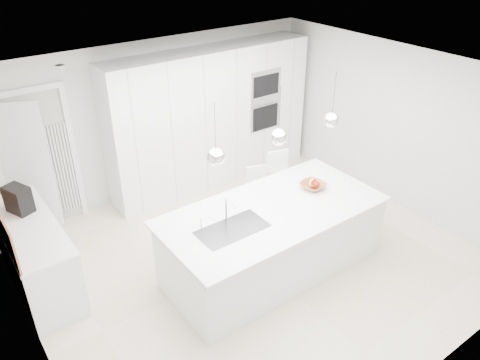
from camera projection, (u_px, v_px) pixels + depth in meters
floor at (253, 259)px, 6.37m from camera, size 5.50×5.50×0.00m
wall_back at (159, 118)px, 7.51m from camera, size 5.50×0.00×5.50m
wall_left at (21, 265)px, 4.34m from camera, size 0.00×5.00×5.00m
ceiling at (256, 80)px, 5.14m from camera, size 5.50×5.50×0.00m
tall_cabinets at (211, 118)px, 7.76m from camera, size 3.60×0.60×2.30m
oven_stack at (265, 101)px, 7.91m from camera, size 0.62×0.04×1.05m
doorway_frame at (38, 164)px, 6.60m from camera, size 1.11×0.08×2.13m
hallway_door at (21, 171)px, 6.44m from camera, size 0.76×0.38×2.00m
radiator at (63, 169)px, 6.84m from camera, size 0.32×0.04×1.40m
left_base_cabinets at (36, 256)px, 5.74m from camera, size 0.60×1.80×0.86m
left_worktop at (28, 226)px, 5.52m from camera, size 0.62×1.82×0.04m
island_base at (274, 242)px, 6.00m from camera, size 2.80×1.20×0.86m
island_worktop at (273, 211)px, 5.81m from camera, size 2.84×1.40×0.04m
island_sink at (232, 235)px, 5.47m from camera, size 0.84×0.44×0.18m
island_tap at (226, 209)px, 5.53m from camera, size 0.02×0.02×0.30m
pendant_left at (216, 157)px, 4.84m from camera, size 0.20×0.20×0.20m
pendant_mid at (279, 137)px, 5.28m from camera, size 0.20×0.20×0.20m
pendant_right at (332, 120)px, 5.71m from camera, size 0.20×0.20×0.20m
fruit_bowl at (313, 186)px, 6.23m from camera, size 0.38×0.38×0.08m
espresso_machine at (18, 199)px, 5.68m from camera, size 0.31×0.37×0.34m
bar_stool_left at (261, 199)px, 6.81m from camera, size 0.45×0.52×0.96m
bar_stool_right at (282, 186)px, 7.04m from camera, size 0.47×0.56×1.06m
apple_a at (317, 184)px, 6.20m from camera, size 0.08×0.08×0.08m
apple_b at (311, 184)px, 6.21m from camera, size 0.09×0.09×0.09m
apple_c at (315, 183)px, 6.24m from camera, size 0.08×0.08×0.08m
apple_extra_3 at (316, 185)px, 6.19m from camera, size 0.09×0.09×0.09m
banana_bunch at (313, 182)px, 6.18m from camera, size 0.22×0.16×0.20m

